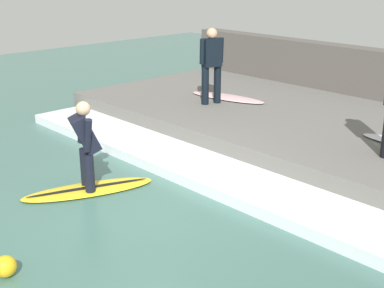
{
  "coord_description": "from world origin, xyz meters",
  "views": [
    {
      "loc": [
        -4.33,
        -5.6,
        3.34
      ],
      "look_at": [
        0.94,
        0.0,
        0.7
      ],
      "focal_mm": 50.0,
      "sensor_mm": 36.0,
      "label": 1
    }
  ],
  "objects_px": {
    "surfboard_riding": "(89,189)",
    "marker_buoy": "(5,266)",
    "surfboard_waiting_near": "(228,97)",
    "surfer_waiting_near": "(212,62)",
    "surfer_riding": "(85,141)"
  },
  "relations": [
    {
      "from": "surfboard_waiting_near",
      "to": "surfer_riding",
      "type": "bearing_deg",
      "value": -163.67
    },
    {
      "from": "surfboard_riding",
      "to": "marker_buoy",
      "type": "distance_m",
      "value": 2.39
    },
    {
      "from": "surfboard_waiting_near",
      "to": "marker_buoy",
      "type": "height_order",
      "value": "surfboard_waiting_near"
    },
    {
      "from": "surfer_riding",
      "to": "surfboard_waiting_near",
      "type": "distance_m",
      "value": 4.69
    },
    {
      "from": "surfer_waiting_near",
      "to": "surfboard_riding",
      "type": "bearing_deg",
      "value": -162.1
    },
    {
      "from": "surfboard_waiting_near",
      "to": "marker_buoy",
      "type": "xyz_separation_m",
      "value": [
        -6.45,
        -2.68,
        -0.35
      ]
    },
    {
      "from": "surfboard_riding",
      "to": "marker_buoy",
      "type": "relative_size",
      "value": 8.38
    },
    {
      "from": "surfboard_riding",
      "to": "surfboard_waiting_near",
      "type": "relative_size",
      "value": 1.11
    },
    {
      "from": "surfer_waiting_near",
      "to": "surfboard_waiting_near",
      "type": "height_order",
      "value": "surfer_waiting_near"
    },
    {
      "from": "surfer_riding",
      "to": "surfer_waiting_near",
      "type": "height_order",
      "value": "surfer_waiting_near"
    },
    {
      "from": "surfboard_riding",
      "to": "surfboard_waiting_near",
      "type": "distance_m",
      "value": 4.7
    },
    {
      "from": "surfer_riding",
      "to": "surfboard_waiting_near",
      "type": "height_order",
      "value": "surfer_riding"
    },
    {
      "from": "surfer_waiting_near",
      "to": "surfer_riding",
      "type": "bearing_deg",
      "value": -162.1
    },
    {
      "from": "surfboard_riding",
      "to": "surfer_riding",
      "type": "xyz_separation_m",
      "value": [
        0.0,
        0.0,
        0.78
      ]
    },
    {
      "from": "surfer_riding",
      "to": "surfer_waiting_near",
      "type": "distance_m",
      "value": 4.16
    }
  ]
}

